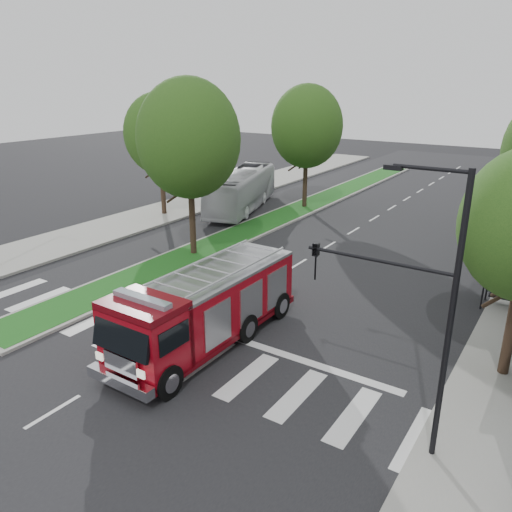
{
  "coord_description": "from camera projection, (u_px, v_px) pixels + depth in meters",
  "views": [
    {
      "loc": [
        12.58,
        -15.51,
        9.84
      ],
      "look_at": [
        0.03,
        3.6,
        1.8
      ],
      "focal_mm": 35.0,
      "sensor_mm": 36.0,
      "label": 1
    }
  ],
  "objects": [
    {
      "name": "tree_left_mid",
      "position": [
        159.0,
        134.0,
        36.67
      ],
      "size": [
        5.2,
        5.2,
        9.16
      ],
      "color": "black",
      "rests_on": "ground"
    },
    {
      "name": "ground",
      "position": [
        211.0,
        317.0,
        22.01
      ],
      "size": [
        140.0,
        140.0,
        0.0
      ],
      "primitive_type": "plane",
      "color": "black",
      "rests_on": "ground"
    },
    {
      "name": "median",
      "position": [
        292.0,
        212.0,
        39.28
      ],
      "size": [
        3.0,
        50.0,
        0.15
      ],
      "color": "gray",
      "rests_on": "ground"
    },
    {
      "name": "sidewalk_left",
      "position": [
        141.0,
        219.0,
        37.38
      ],
      "size": [
        5.0,
        80.0,
        0.15
      ],
      "primitive_type": "cube",
      "color": "gray",
      "rests_on": "ground"
    },
    {
      "name": "tree_median_near",
      "position": [
        189.0,
        139.0,
        27.58
      ],
      "size": [
        5.8,
        5.8,
        10.16
      ],
      "color": "black",
      "rests_on": "ground"
    },
    {
      "name": "city_bus",
      "position": [
        242.0,
        189.0,
        40.1
      ],
      "size": [
        6.08,
        11.75,
        3.2
      ],
      "primitive_type": "imported",
      "rotation": [
        0.0,
        0.0,
        0.31
      ],
      "color": "silver",
      "rests_on": "ground"
    },
    {
      "name": "streetlight_right_near",
      "position": [
        417.0,
        295.0,
        12.72
      ],
      "size": [
        4.08,
        0.22,
        8.0
      ],
      "color": "black",
      "rests_on": "ground"
    },
    {
      "name": "fire_engine",
      "position": [
        206.0,
        307.0,
        19.36
      ],
      "size": [
        2.89,
        9.24,
        3.2
      ],
      "rotation": [
        0.0,
        0.0,
        -0.01
      ],
      "color": "#5B040C",
      "rests_on": "ground"
    },
    {
      "name": "tree_median_far",
      "position": [
        307.0,
        127.0,
        38.73
      ],
      "size": [
        5.6,
        5.6,
        9.72
      ],
      "color": "black",
      "rests_on": "ground"
    }
  ]
}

